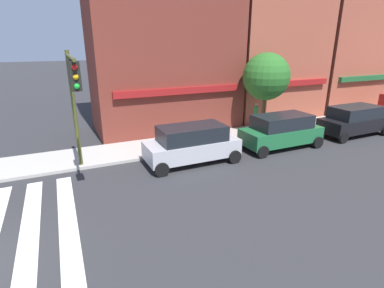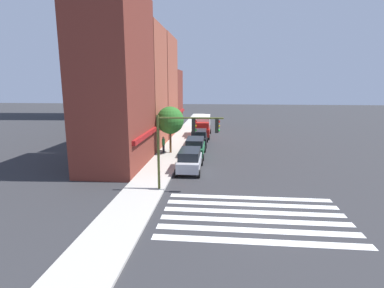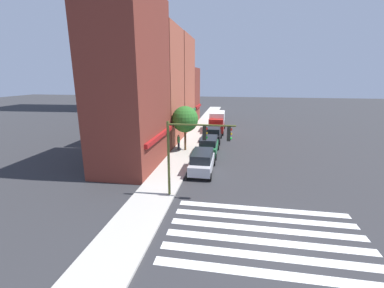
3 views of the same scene
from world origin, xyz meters
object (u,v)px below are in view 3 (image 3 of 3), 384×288
Objects in this scene: traffic_signal at (194,144)px; box_truck_red at (217,122)px; suv_green at (209,145)px; street_tree at (185,119)px; suv_silver at (202,161)px; suv_black at (213,134)px; pedestrian_green_top at (179,142)px.

traffic_signal is 0.88× the size of box_truck_red.
traffic_signal reaches higher than suv_green.
traffic_signal is at bearing -166.14° from street_tree.
street_tree is at bearing 23.15° from suv_silver.
box_truck_red is (6.51, -0.00, 0.56)m from suv_black.
suv_green is 5.95m from suv_black.
suv_black is at bearing -28.60° from street_tree.
traffic_signal is 6.01m from suv_silver.
suv_silver is 0.76× the size of box_truck_red.
suv_green is 0.93× the size of street_tree.
box_truck_red is at bearing -0.38° from suv_silver.
suv_green is (5.61, 0.00, 0.00)m from suv_silver.
pedestrian_green_top is at bearing 161.89° from box_truck_red.
box_truck_red is (18.07, -0.00, 0.56)m from suv_silver.
traffic_signal is 1.08× the size of street_tree.
suv_black is 6.53m from box_truck_red.
suv_black is at bearing -0.38° from suv_silver.
street_tree is (-5.14, 2.80, 2.71)m from suv_black.
suv_black is 2.68× the size of pedestrian_green_top.
street_tree is (0.82, 2.80, 2.71)m from suv_green.
suv_black is (11.57, 0.00, 0.00)m from suv_silver.
traffic_signal is at bearing 179.10° from box_truck_red.
suv_green is at bearing 33.01° from pedestrian_green_top.
suv_silver is (5.21, 0.07, -2.99)m from traffic_signal.
box_truck_red is at bearing 118.27° from pedestrian_green_top.
suv_green is 1.00× the size of suv_black.
traffic_signal is 3.12× the size of pedestrian_green_top.
suv_silver is at bearing -156.47° from street_tree.
suv_green and suv_black have the same top height.
suv_black is at bearing 100.62° from pedestrian_green_top.
box_truck_red reaches higher than pedestrian_green_top.
suv_green is (10.82, 0.07, -2.99)m from traffic_signal.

